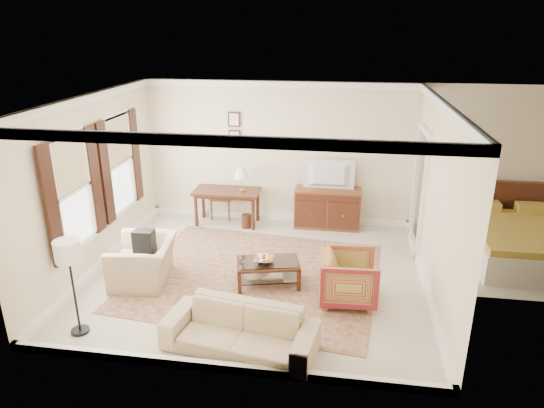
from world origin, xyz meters
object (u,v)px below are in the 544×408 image
(sideboard, at_px, (327,208))
(club_armchair, at_px, (143,255))
(coffee_table, at_px, (268,267))
(striped_armchair, at_px, (349,276))
(writing_desk, at_px, (227,195))
(tv, at_px, (329,166))
(sofa, at_px, (240,323))

(sideboard, bearing_deg, club_armchair, -135.97)
(coffee_table, bearing_deg, striped_armchair, -13.46)
(writing_desk, xyz_separation_m, club_armchair, (-0.75, -2.57, -0.15))
(striped_armchair, bearing_deg, club_armchair, 84.85)
(sideboard, xyz_separation_m, tv, (0.00, -0.02, 0.89))
(striped_armchair, bearing_deg, writing_desk, 39.89)
(tv, xyz_separation_m, coffee_table, (-0.82, -2.51, -0.98))
(writing_desk, bearing_deg, coffee_table, -62.44)
(club_armchair, bearing_deg, sideboard, 126.90)
(tv, bearing_deg, sideboard, -90.00)
(striped_armchair, bearing_deg, coffee_table, 73.38)
(club_armchair, distance_m, sofa, 2.43)
(club_armchair, bearing_deg, coffee_table, 88.28)
(sideboard, relative_size, coffee_table, 1.21)
(club_armchair, bearing_deg, sofa, 44.72)
(striped_armchair, height_order, club_armchair, club_armchair)
(sideboard, distance_m, tv, 0.89)
(sideboard, height_order, sofa, sideboard)
(coffee_table, distance_m, club_armchair, 2.01)
(coffee_table, bearing_deg, sideboard, 72.09)
(writing_desk, relative_size, tv, 1.38)
(striped_armchair, relative_size, sofa, 0.44)
(coffee_table, relative_size, sofa, 0.56)
(sideboard, bearing_deg, coffee_table, -107.91)
(writing_desk, relative_size, coffee_table, 1.24)
(coffee_table, bearing_deg, sofa, -93.02)
(sideboard, height_order, tv, tv)
(sofa, bearing_deg, tv, 87.22)
(writing_desk, height_order, sofa, sofa)
(sideboard, relative_size, club_armchair, 1.22)
(writing_desk, relative_size, sofa, 0.69)
(sofa, bearing_deg, writing_desk, 115.24)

